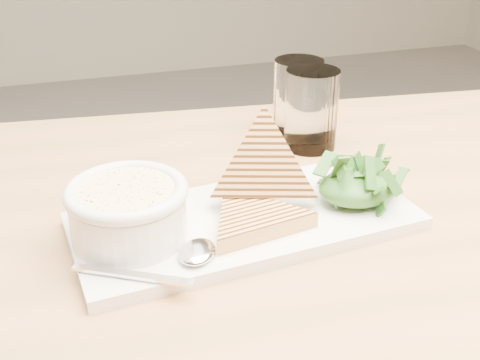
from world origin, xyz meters
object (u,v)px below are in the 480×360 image
object	(u,v)px
table_top	(359,241)
soup_bowl	(129,217)
platter	(245,221)
glass_far	(298,97)
glass_near	(311,109)

from	to	relation	value
table_top	soup_bowl	size ratio (longest dim) A/B	10.06
platter	table_top	bearing A→B (deg)	-16.72
glass_far	platter	bearing A→B (deg)	-123.59
platter	glass_near	size ratio (longest dim) A/B	3.33
platter	glass_far	distance (m)	0.30
soup_bowl	glass_far	world-z (taller)	glass_far
table_top	glass_far	bearing A→B (deg)	82.91
table_top	glass_near	size ratio (longest dim) A/B	10.56
table_top	soup_bowl	xyz separation A→B (m)	(-0.26, 0.03, 0.06)
platter	soup_bowl	distance (m)	0.13
platter	soup_bowl	bearing A→B (deg)	-177.79
table_top	glass_near	bearing A→B (deg)	82.05
soup_bowl	glass_near	world-z (taller)	glass_near
soup_bowl	glass_near	distance (m)	0.34
table_top	glass_near	world-z (taller)	glass_near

